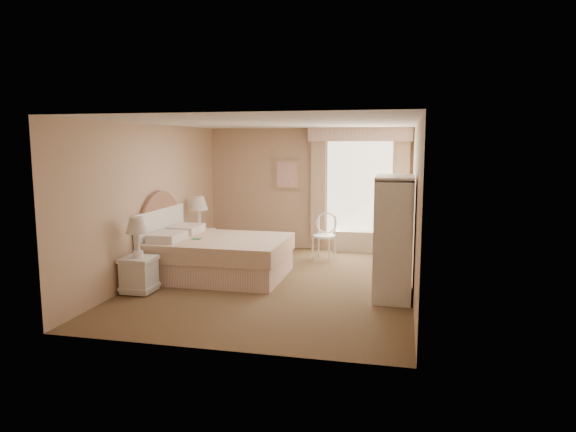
% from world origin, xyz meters
% --- Properties ---
extents(room, '(4.21, 5.51, 2.51)m').
position_xyz_m(room, '(0.00, 0.00, 1.25)').
color(room, brown).
rests_on(room, ground).
extents(window, '(2.05, 0.22, 2.51)m').
position_xyz_m(window, '(1.05, 2.65, 1.34)').
color(window, white).
rests_on(window, room).
extents(framed_art, '(0.52, 0.04, 0.62)m').
position_xyz_m(framed_art, '(-0.45, 2.71, 1.55)').
color(framed_art, tan).
rests_on(framed_art, room).
extents(bed, '(2.17, 1.71, 1.51)m').
position_xyz_m(bed, '(-1.12, 0.16, 0.36)').
color(bed, tan).
rests_on(bed, room).
extents(nightstand_near, '(0.46, 0.46, 1.12)m').
position_xyz_m(nightstand_near, '(-1.84, -0.99, 0.42)').
color(nightstand_near, white).
rests_on(nightstand_near, room).
extents(nightstand_far, '(0.49, 0.49, 1.18)m').
position_xyz_m(nightstand_far, '(-1.84, 1.31, 0.45)').
color(nightstand_far, white).
rests_on(nightstand_far, room).
extents(round_table, '(0.62, 0.62, 0.65)m').
position_xyz_m(round_table, '(1.75, 2.13, 0.43)').
color(round_table, white).
rests_on(round_table, room).
extents(cafe_chair, '(0.50, 0.50, 0.89)m').
position_xyz_m(cafe_chair, '(0.49, 1.86, 0.51)').
color(cafe_chair, white).
rests_on(cafe_chair, room).
extents(armoire, '(0.52, 1.05, 1.74)m').
position_xyz_m(armoire, '(1.81, -0.33, 0.72)').
color(armoire, white).
rests_on(armoire, room).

